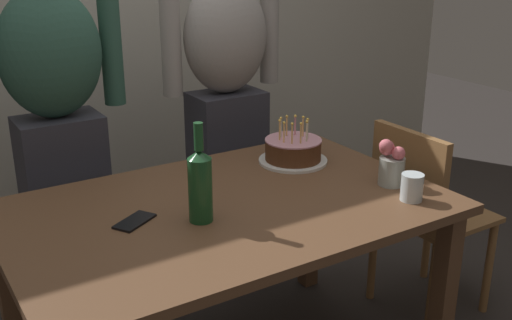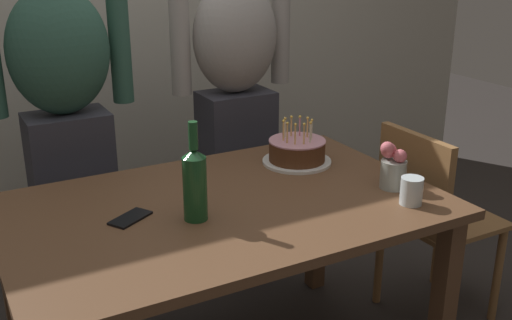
% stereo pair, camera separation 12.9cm
% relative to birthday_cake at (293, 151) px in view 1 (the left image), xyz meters
% --- Properties ---
extents(back_wall, '(5.20, 0.10, 2.60)m').
position_rel_birthday_cake_xyz_m(back_wall, '(-0.44, 1.33, 0.51)').
color(back_wall, beige).
rests_on(back_wall, ground_plane).
extents(dining_table, '(1.50, 0.96, 0.74)m').
position_rel_birthday_cake_xyz_m(dining_table, '(-0.44, -0.22, -0.14)').
color(dining_table, brown).
rests_on(dining_table, ground_plane).
extents(birthday_cake, '(0.28, 0.28, 0.19)m').
position_rel_birthday_cake_xyz_m(birthday_cake, '(0.00, 0.00, 0.00)').
color(birthday_cake, white).
rests_on(birthday_cake, dining_table).
extents(water_glass_near, '(0.08, 0.08, 0.10)m').
position_rel_birthday_cake_xyz_m(water_glass_near, '(0.12, -0.54, 0.00)').
color(water_glass_near, silver).
rests_on(water_glass_near, dining_table).
extents(wine_bottle, '(0.08, 0.08, 0.33)m').
position_rel_birthday_cake_xyz_m(wine_bottle, '(-0.58, -0.29, 0.08)').
color(wine_bottle, '#194723').
rests_on(wine_bottle, dining_table).
extents(cell_phone, '(0.16, 0.14, 0.01)m').
position_rel_birthday_cake_xyz_m(cell_phone, '(-0.77, -0.19, -0.04)').
color(cell_phone, black).
rests_on(cell_phone, dining_table).
extents(flower_vase, '(0.10, 0.10, 0.18)m').
position_rel_birthday_cake_xyz_m(flower_vase, '(0.16, -0.39, 0.03)').
color(flower_vase, '#999E93').
rests_on(flower_vase, dining_table).
extents(person_man_bearded, '(0.61, 0.27, 1.66)m').
position_rel_birthday_cake_xyz_m(person_man_bearded, '(-0.79, 0.55, 0.09)').
color(person_man_bearded, '#33333D').
rests_on(person_man_bearded, ground_plane).
extents(person_woman_cardigan, '(0.61, 0.27, 1.66)m').
position_rel_birthday_cake_xyz_m(person_woman_cardigan, '(0.00, 0.55, 0.09)').
color(person_woman_cardigan, '#33333D').
rests_on(person_woman_cardigan, ground_plane).
extents(dining_chair, '(0.42, 0.42, 0.87)m').
position_rel_birthday_cake_xyz_m(dining_chair, '(0.50, -0.26, -0.27)').
color(dining_chair, olive).
rests_on(dining_chair, ground_plane).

